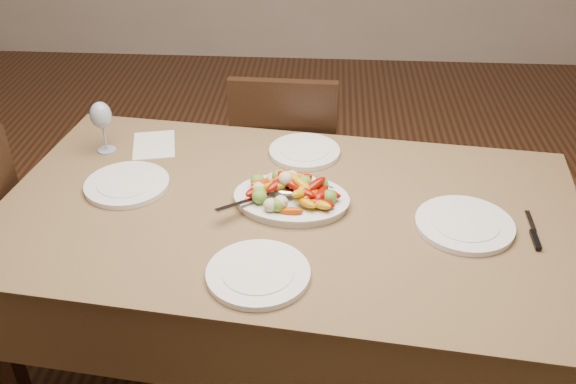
% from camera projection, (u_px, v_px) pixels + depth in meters
% --- Properties ---
extents(floor, '(6.00, 6.00, 0.00)m').
position_uv_depth(floor, '(242.00, 324.00, 2.65)').
color(floor, '#412413').
rests_on(floor, ground).
extents(dining_table, '(1.95, 1.24, 0.76)m').
position_uv_depth(dining_table, '(288.00, 298.00, 2.23)').
color(dining_table, brown).
rests_on(dining_table, ground).
extents(chair_far, '(0.43, 0.43, 0.95)m').
position_uv_depth(chair_far, '(287.00, 164.00, 2.82)').
color(chair_far, black).
rests_on(chair_far, ground).
extents(serving_platter, '(0.38, 0.30, 0.02)m').
position_uv_depth(serving_platter, '(291.00, 201.00, 2.04)').
color(serving_platter, white).
rests_on(serving_platter, dining_table).
extents(roasted_vegetables, '(0.31, 0.23, 0.09)m').
position_uv_depth(roasted_vegetables, '(291.00, 186.00, 2.01)').
color(roasted_vegetables, '#7F0A02').
rests_on(roasted_vegetables, serving_platter).
extents(serving_spoon, '(0.23, 0.25, 0.03)m').
position_uv_depth(serving_spoon, '(269.00, 195.00, 2.00)').
color(serving_spoon, '#9EA0A8').
rests_on(serving_spoon, serving_platter).
extents(plate_left, '(0.28, 0.28, 0.02)m').
position_uv_depth(plate_left, '(127.00, 185.00, 2.13)').
color(plate_left, white).
rests_on(plate_left, dining_table).
extents(plate_right, '(0.30, 0.30, 0.02)m').
position_uv_depth(plate_right, '(464.00, 225.00, 1.94)').
color(plate_right, white).
rests_on(plate_right, dining_table).
extents(plate_far, '(0.26, 0.26, 0.02)m').
position_uv_depth(plate_far, '(304.00, 152.00, 2.31)').
color(plate_far, white).
rests_on(plate_far, dining_table).
extents(plate_near, '(0.29, 0.29, 0.02)m').
position_uv_depth(plate_near, '(258.00, 274.00, 1.75)').
color(plate_near, white).
rests_on(plate_near, dining_table).
extents(wine_glass, '(0.08, 0.08, 0.20)m').
position_uv_depth(wine_glass, '(103.00, 126.00, 2.28)').
color(wine_glass, '#8C99A5').
rests_on(wine_glass, dining_table).
extents(menu_card, '(0.19, 0.24, 0.00)m').
position_uv_depth(menu_card, '(154.00, 145.00, 2.37)').
color(menu_card, silver).
rests_on(menu_card, dining_table).
extents(table_knife, '(0.02, 0.20, 0.01)m').
position_uv_depth(table_knife, '(533.00, 232.00, 1.91)').
color(table_knife, '#9EA0A8').
rests_on(table_knife, dining_table).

